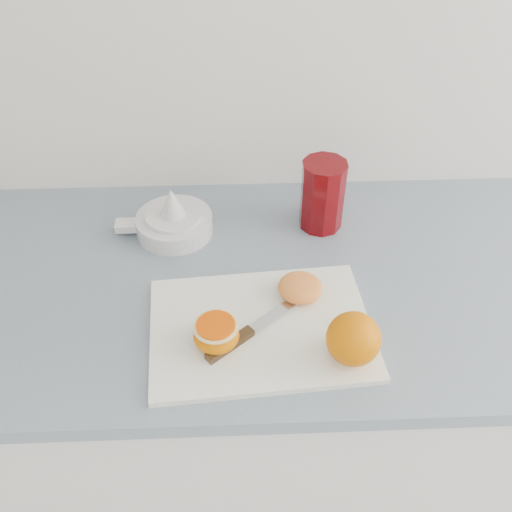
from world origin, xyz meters
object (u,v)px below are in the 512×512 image
at_px(half_orange, 216,334).
at_px(cutting_board, 261,328).
at_px(citrus_juicer, 173,221).
at_px(counter, 251,409).
at_px(red_tumbler, 322,197).

bearing_deg(half_orange, cutting_board, 25.16).
relative_size(cutting_board, citrus_juicer, 1.89).
bearing_deg(citrus_juicer, cutting_board, -58.99).
relative_size(counter, red_tumbler, 16.62).
relative_size(counter, cutting_board, 6.63).
bearing_deg(cutting_board, citrus_juicer, 121.01).
bearing_deg(half_orange, citrus_juicer, 106.42).
relative_size(cutting_board, red_tumbler, 2.51).
distance_m(cutting_board, half_orange, 0.09).
relative_size(half_orange, red_tumbler, 0.51).
bearing_deg(red_tumbler, citrus_juicer, -177.48).
xyz_separation_m(counter, red_tumbler, (0.15, 0.15, 0.51)).
distance_m(counter, half_orange, 0.51).
bearing_deg(counter, red_tumbler, 44.04).
height_order(counter, cutting_board, cutting_board).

